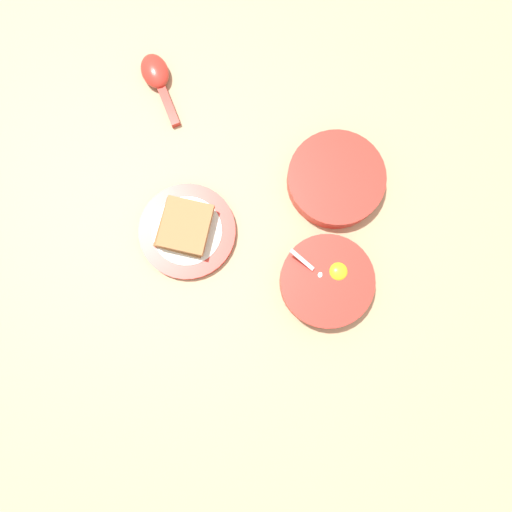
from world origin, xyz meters
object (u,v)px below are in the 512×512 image
(soup_spoon, at_px, (157,76))
(congee_bowl, at_px, (336,179))
(toast_sandwich, at_px, (185,227))
(toast_plate, at_px, (187,231))
(egg_bowl, at_px, (327,281))

(soup_spoon, distance_m, congee_bowl, 0.39)
(soup_spoon, bearing_deg, toast_sandwich, 26.58)
(toast_plate, distance_m, toast_sandwich, 0.03)
(toast_plate, bearing_deg, egg_bowl, 84.48)
(toast_sandwich, relative_size, congee_bowl, 0.53)
(toast_plate, bearing_deg, toast_sandwich, -143.38)
(egg_bowl, bearing_deg, congee_bowl, -171.50)
(soup_spoon, bearing_deg, egg_bowl, 53.51)
(congee_bowl, bearing_deg, toast_plate, -55.96)
(toast_plate, bearing_deg, congee_bowl, 124.04)
(toast_plate, bearing_deg, soup_spoon, -153.30)
(toast_sandwich, xyz_separation_m, congee_bowl, (-0.16, 0.24, -0.01))
(congee_bowl, bearing_deg, soup_spoon, -106.56)
(egg_bowl, relative_size, congee_bowl, 0.93)
(soup_spoon, bearing_deg, congee_bowl, 73.44)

